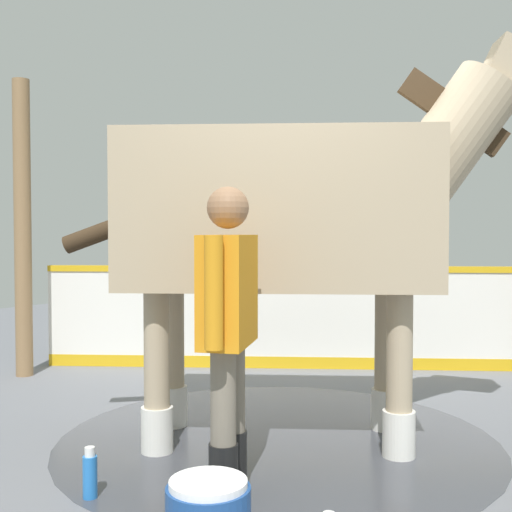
% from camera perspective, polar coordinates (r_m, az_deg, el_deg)
% --- Properties ---
extents(ground_plane, '(16.00, 16.00, 0.02)m').
position_cam_1_polar(ground_plane, '(4.57, 1.25, -15.55)').
color(ground_plane, slate).
extents(wet_patch, '(2.90, 2.90, 0.00)m').
position_cam_1_polar(wet_patch, '(4.39, 1.95, -16.14)').
color(wet_patch, '#42444C').
rests_on(wet_patch, ground).
extents(barrier_wall, '(4.09, 2.70, 1.04)m').
position_cam_1_polar(barrier_wall, '(6.48, 2.40, -5.85)').
color(barrier_wall, white).
rests_on(barrier_wall, ground).
extents(roof_post_far, '(0.16, 0.16, 2.83)m').
position_cam_1_polar(roof_post_far, '(6.46, -20.18, 2.32)').
color(roof_post_far, olive).
rests_on(roof_post_far, ground).
extents(horse, '(2.91, 2.11, 2.61)m').
position_cam_1_polar(horse, '(4.17, 3.58, 3.74)').
color(horse, tan).
rests_on(horse, ground).
extents(handler, '(0.40, 0.60, 1.61)m').
position_cam_1_polar(handler, '(3.28, -2.52, -5.87)').
color(handler, black).
rests_on(handler, ground).
extents(bottle_spray, '(0.08, 0.08, 0.27)m').
position_cam_1_polar(bottle_spray, '(3.58, -14.66, -18.43)').
color(bottle_spray, blue).
rests_on(bottle_spray, ground).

